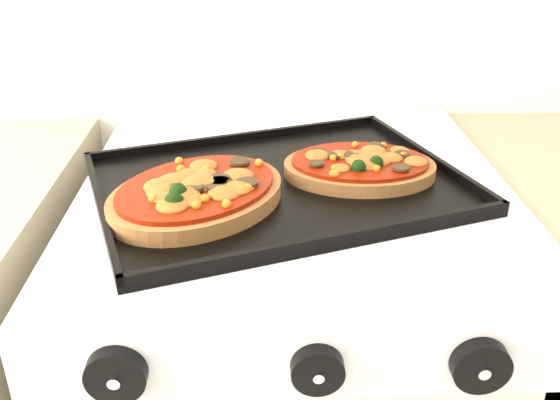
{
  "coord_description": "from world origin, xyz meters",
  "views": [
    {
      "loc": [
        -0.01,
        0.9,
        1.28
      ],
      "look_at": [
        0.02,
        1.61,
        0.92
      ],
      "focal_mm": 40.0,
      "sensor_mm": 36.0,
      "label": 1
    }
  ],
  "objects": [
    {
      "name": "knob_left",
      "position": [
        -0.15,
        1.37,
        0.85
      ],
      "size": [
        0.06,
        0.02,
        0.06
      ],
      "primitive_type": "cylinder",
      "rotation": [
        1.57,
        0.0,
        0.0
      ],
      "color": "black",
      "rests_on": "control_panel"
    },
    {
      "name": "pizza_left",
      "position": [
        -0.09,
        1.6,
        0.94
      ],
      "size": [
        0.3,
        0.3,
        0.04
      ],
      "primitive_type": null,
      "rotation": [
        0.0,
        0.0,
        0.8
      ],
      "color": "#9E6236",
      "rests_on": "baking_tray"
    },
    {
      "name": "knob_center",
      "position": [
        0.05,
        1.37,
        0.85
      ],
      "size": [
        0.05,
        0.02,
        0.05
      ],
      "primitive_type": "cylinder",
      "rotation": [
        1.57,
        0.0,
        0.0
      ],
      "color": "black",
      "rests_on": "control_panel"
    },
    {
      "name": "knob_right",
      "position": [
        0.21,
        1.37,
        0.85
      ],
      "size": [
        0.06,
        0.02,
        0.06
      ],
      "primitive_type": "cylinder",
      "rotation": [
        1.57,
        0.0,
        0.0
      ],
      "color": "black",
      "rests_on": "control_panel"
    },
    {
      "name": "pizza_right",
      "position": [
        0.13,
        1.68,
        0.94
      ],
      "size": [
        0.22,
        0.16,
        0.03
      ],
      "primitive_type": null,
      "rotation": [
        0.0,
        0.0,
        -0.05
      ],
      "color": "#9E6236",
      "rests_on": "baking_tray"
    },
    {
      "name": "control_panel",
      "position": [
        0.04,
        1.39,
        0.85
      ],
      "size": [
        0.6,
        0.02,
        0.09
      ],
      "primitive_type": "cube",
      "color": "silver",
      "rests_on": "stove"
    },
    {
      "name": "baking_tray",
      "position": [
        0.02,
        1.66,
        0.92
      ],
      "size": [
        0.56,
        0.48,
        0.02
      ],
      "primitive_type": "cube",
      "rotation": [
        0.0,
        0.0,
        0.32
      ],
      "color": "black",
      "rests_on": "stove"
    }
  ]
}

